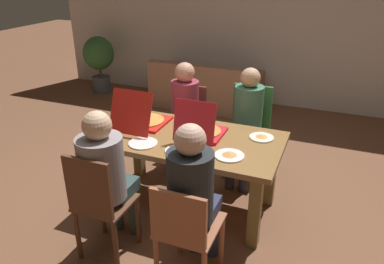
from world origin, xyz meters
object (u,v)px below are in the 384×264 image
(dining_table, at_px, (188,148))
(plate_0, at_px, (262,137))
(chair_2, at_px, (99,203))
(plate_3, at_px, (177,150))
(person_1, at_px, (246,117))
(plate_1, at_px, (229,155))
(couch, at_px, (206,90))
(chair_3, at_px, (186,230))
(plate_2, at_px, (143,143))
(person_0, at_px, (183,108))
(chair_1, at_px, (249,125))
(potted_plant, at_px, (99,58))
(drinking_glass_1, at_px, (132,107))
(person_3, at_px, (193,190))
(pizza_box_0, at_px, (202,131))
(pizza_box_1, at_px, (143,120))
(chair_0, at_px, (188,124))
(person_2, at_px, (106,170))
(drinking_glass_0, at_px, (116,126))

(dining_table, distance_m, plate_0, 0.68)
(chair_2, height_order, plate_3, chair_2)
(person_1, bearing_deg, plate_1, -84.31)
(dining_table, xyz_separation_m, couch, (-0.79, 2.67, -0.34))
(dining_table, bearing_deg, chair_3, -68.56)
(plate_1, bearing_deg, plate_2, -175.31)
(plate_3, bearing_deg, chair_2, -121.75)
(person_0, bearing_deg, plate_1, -49.12)
(person_0, distance_m, chair_2, 1.67)
(chair_1, xyz_separation_m, potted_plant, (-3.22, 1.83, 0.06))
(potted_plant, bearing_deg, drinking_glass_1, -48.88)
(person_3, height_order, plate_1, person_3)
(pizza_box_0, height_order, pizza_box_1, pizza_box_1)
(person_0, height_order, person_3, person_3)
(person_1, relative_size, chair_3, 1.41)
(chair_0, distance_m, plate_1, 1.39)
(plate_1, bearing_deg, chair_3, -97.37)
(person_1, xyz_separation_m, drinking_glass_1, (-1.15, -0.39, 0.09))
(dining_table, relative_size, person_3, 1.35)
(chair_3, distance_m, couch, 3.79)
(chair_2, height_order, person_2, person_2)
(pizza_box_1, xyz_separation_m, plate_0, (1.14, 0.14, -0.05))
(chair_0, distance_m, pizza_box_0, 0.99)
(person_2, relative_size, potted_plant, 1.23)
(person_2, bearing_deg, plate_2, 84.64)
(chair_1, distance_m, chair_2, 1.95)
(chair_0, height_order, chair_3, chair_0)
(plate_0, height_order, drinking_glass_0, drinking_glass_0)
(chair_1, relative_size, person_3, 0.79)
(plate_1, bearing_deg, drinking_glass_0, 176.16)
(drinking_glass_0, bearing_deg, person_2, -64.13)
(plate_3, bearing_deg, chair_1, 73.80)
(plate_3, height_order, potted_plant, potted_plant)
(person_0, bearing_deg, person_1, -1.25)
(dining_table, distance_m, drinking_glass_0, 0.71)
(drinking_glass_0, bearing_deg, person_3, -32.24)
(potted_plant, bearing_deg, plate_0, -35.40)
(plate_1, bearing_deg, person_3, -99.06)
(chair_0, relative_size, pizza_box_1, 1.62)
(person_3, distance_m, potted_plant, 4.77)
(pizza_box_0, xyz_separation_m, plate_3, (-0.08, -0.36, -0.04))
(chair_2, bearing_deg, person_1, 66.03)
(plate_3, xyz_separation_m, couch, (-0.82, 2.97, -0.47))
(person_1, bearing_deg, pizza_box_1, -144.59)
(drinking_glass_1, relative_size, couch, 0.08)
(pizza_box_0, relative_size, plate_2, 1.80)
(person_2, distance_m, pizza_box_0, 0.98)
(person_3, bearing_deg, person_1, 90.00)
(person_0, relative_size, person_1, 0.99)
(pizza_box_0, height_order, drinking_glass_1, pizza_box_0)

